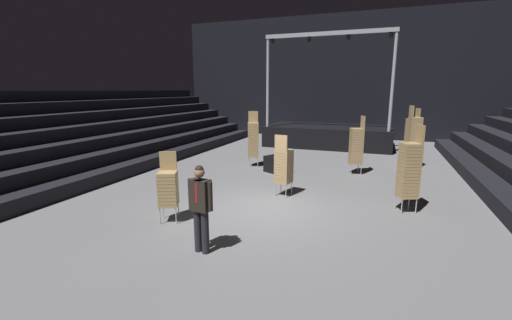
{
  "coord_description": "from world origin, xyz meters",
  "views": [
    {
      "loc": [
        2.82,
        -8.12,
        3.17
      ],
      "look_at": [
        -0.14,
        -0.28,
        1.4
      ],
      "focal_mm": 23.31,
      "sensor_mm": 36.0,
      "label": 1
    }
  ],
  "objects_px": {
    "chair_stack_rear_right": "(253,139)",
    "stage_riser": "(328,135)",
    "man_with_tie": "(200,204)",
    "chair_stack_front_right": "(411,135)",
    "equipment_road_case": "(277,164)",
    "chair_stack_rear_left": "(414,137)",
    "chair_stack_mid_centre": "(356,145)",
    "chair_stack_mid_right": "(409,169)",
    "chair_stack_front_left": "(168,187)",
    "chair_stack_mid_left": "(284,165)"
  },
  "relations": [
    {
      "from": "chair_stack_front_left",
      "to": "chair_stack_mid_left",
      "type": "xyz_separation_m",
      "value": [
        2.06,
        2.97,
        0.08
      ]
    },
    {
      "from": "chair_stack_front_left",
      "to": "chair_stack_mid_left",
      "type": "relative_size",
      "value": 0.91
    },
    {
      "from": "chair_stack_mid_centre",
      "to": "chair_stack_rear_left",
      "type": "xyz_separation_m",
      "value": [
        2.11,
        1.87,
        0.17
      ]
    },
    {
      "from": "man_with_tie",
      "to": "equipment_road_case",
      "type": "height_order",
      "value": "man_with_tie"
    },
    {
      "from": "chair_stack_front_left",
      "to": "chair_stack_front_right",
      "type": "xyz_separation_m",
      "value": [
        6.02,
        9.64,
        0.34
      ]
    },
    {
      "from": "chair_stack_mid_left",
      "to": "equipment_road_case",
      "type": "bearing_deg",
      "value": 123.48
    },
    {
      "from": "chair_stack_mid_left",
      "to": "chair_stack_mid_right",
      "type": "relative_size",
      "value": 0.82
    },
    {
      "from": "man_with_tie",
      "to": "chair_stack_mid_right",
      "type": "bearing_deg",
      "value": -127.07
    },
    {
      "from": "man_with_tie",
      "to": "chair_stack_mid_left",
      "type": "bearing_deg",
      "value": -88.88
    },
    {
      "from": "chair_stack_front_left",
      "to": "stage_riser",
      "type": "bearing_deg",
      "value": -123.27
    },
    {
      "from": "chair_stack_rear_right",
      "to": "stage_riser",
      "type": "bearing_deg",
      "value": -129.87
    },
    {
      "from": "man_with_tie",
      "to": "chair_stack_front_right",
      "type": "xyz_separation_m",
      "value": [
        4.46,
        10.79,
        0.19
      ]
    },
    {
      "from": "chair_stack_mid_centre",
      "to": "chair_stack_rear_right",
      "type": "distance_m",
      "value": 4.16
    },
    {
      "from": "chair_stack_front_left",
      "to": "chair_stack_front_right",
      "type": "relative_size",
      "value": 0.72
    },
    {
      "from": "stage_riser",
      "to": "equipment_road_case",
      "type": "distance_m",
      "value": 7.23
    },
    {
      "from": "chair_stack_front_left",
      "to": "chair_stack_mid_centre",
      "type": "distance_m",
      "value": 7.61
    },
    {
      "from": "chair_stack_mid_left",
      "to": "chair_stack_mid_centre",
      "type": "bearing_deg",
      "value": 74.85
    },
    {
      "from": "chair_stack_mid_left",
      "to": "man_with_tie",
      "type": "bearing_deg",
      "value": -84.64
    },
    {
      "from": "chair_stack_mid_left",
      "to": "stage_riser",
      "type": "bearing_deg",
      "value": 103.08
    },
    {
      "from": "man_with_tie",
      "to": "chair_stack_rear_right",
      "type": "bearing_deg",
      "value": -68.47
    },
    {
      "from": "chair_stack_mid_centre",
      "to": "chair_stack_rear_right",
      "type": "xyz_separation_m",
      "value": [
        -4.16,
        -0.14,
        0.04
      ]
    },
    {
      "from": "chair_stack_front_right",
      "to": "equipment_road_case",
      "type": "relative_size",
      "value": 2.66
    },
    {
      "from": "chair_stack_mid_right",
      "to": "chair_stack_rear_left",
      "type": "bearing_deg",
      "value": -28.25
    },
    {
      "from": "chair_stack_mid_centre",
      "to": "chair_stack_front_right",
      "type": "bearing_deg",
      "value": -54.15
    },
    {
      "from": "man_with_tie",
      "to": "chair_stack_rear_left",
      "type": "height_order",
      "value": "chair_stack_rear_left"
    },
    {
      "from": "chair_stack_mid_right",
      "to": "chair_stack_mid_centre",
      "type": "height_order",
      "value": "chair_stack_mid_right"
    },
    {
      "from": "chair_stack_front_right",
      "to": "chair_stack_mid_centre",
      "type": "relative_size",
      "value": 1.08
    },
    {
      "from": "chair_stack_mid_centre",
      "to": "equipment_road_case",
      "type": "relative_size",
      "value": 2.47
    },
    {
      "from": "stage_riser",
      "to": "chair_stack_rear_left",
      "type": "bearing_deg",
      "value": -47.06
    },
    {
      "from": "stage_riser",
      "to": "chair_stack_rear_left",
      "type": "relative_size",
      "value": 2.7
    },
    {
      "from": "chair_stack_mid_right",
      "to": "chair_stack_front_left",
      "type": "bearing_deg",
      "value": 93.91
    },
    {
      "from": "equipment_road_case",
      "to": "chair_stack_mid_right",
      "type": "bearing_deg",
      "value": -32.63
    },
    {
      "from": "chair_stack_front_left",
      "to": "chair_stack_mid_right",
      "type": "distance_m",
      "value": 6.16
    },
    {
      "from": "chair_stack_mid_centre",
      "to": "chair_stack_rear_left",
      "type": "relative_size",
      "value": 0.87
    },
    {
      "from": "chair_stack_front_left",
      "to": "chair_stack_rear_left",
      "type": "height_order",
      "value": "chair_stack_rear_left"
    },
    {
      "from": "chair_stack_rear_left",
      "to": "stage_riser",
      "type": "bearing_deg",
      "value": -152.8
    },
    {
      "from": "stage_riser",
      "to": "chair_stack_mid_right",
      "type": "bearing_deg",
      "value": -70.33
    },
    {
      "from": "chair_stack_front_left",
      "to": "chair_stack_mid_left",
      "type": "distance_m",
      "value": 3.61
    },
    {
      "from": "chair_stack_front_left",
      "to": "chair_stack_mid_right",
      "type": "xyz_separation_m",
      "value": [
        5.49,
        2.78,
        0.29
      ]
    },
    {
      "from": "chair_stack_mid_right",
      "to": "equipment_road_case",
      "type": "bearing_deg",
      "value": 34.42
    },
    {
      "from": "chair_stack_front_right",
      "to": "equipment_road_case",
      "type": "bearing_deg",
      "value": 110.62
    },
    {
      "from": "man_with_tie",
      "to": "chair_stack_mid_centre",
      "type": "xyz_separation_m",
      "value": [
        2.34,
        7.68,
        0.1
      ]
    },
    {
      "from": "man_with_tie",
      "to": "chair_stack_front_left",
      "type": "xyz_separation_m",
      "value": [
        -1.56,
        1.14,
        -0.15
      ]
    },
    {
      "from": "chair_stack_mid_right",
      "to": "man_with_tie",
      "type": "bearing_deg",
      "value": 112.02
    },
    {
      "from": "chair_stack_rear_left",
      "to": "chair_stack_rear_right",
      "type": "relative_size",
      "value": 1.11
    },
    {
      "from": "chair_stack_mid_left",
      "to": "chair_stack_mid_centre",
      "type": "relative_size",
      "value": 0.85
    },
    {
      "from": "chair_stack_mid_right",
      "to": "equipment_road_case",
      "type": "xyz_separation_m",
      "value": [
        -4.48,
        2.87,
        -0.84
      ]
    },
    {
      "from": "chair_stack_front_left",
      "to": "chair_stack_mid_centre",
      "type": "height_order",
      "value": "chair_stack_mid_centre"
    },
    {
      "from": "chair_stack_mid_left",
      "to": "chair_stack_mid_right",
      "type": "distance_m",
      "value": 3.45
    },
    {
      "from": "chair_stack_front_right",
      "to": "chair_stack_front_left",
      "type": "bearing_deg",
      "value": 130.1
    }
  ]
}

